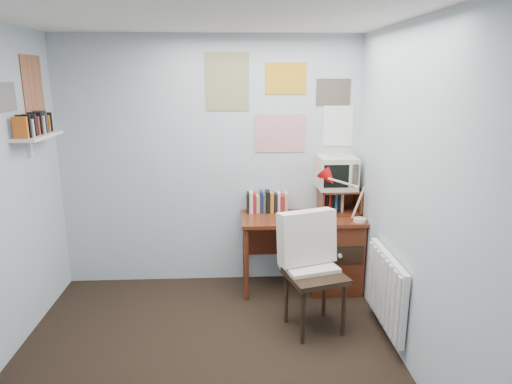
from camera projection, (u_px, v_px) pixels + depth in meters
back_wall at (211, 163)px, 4.59m from camera, size 3.00×0.02×2.50m
right_wall at (429, 211)px, 2.97m from camera, size 0.02×3.50×2.50m
ceiling at (191, 5)px, 2.59m from camera, size 3.00×3.50×0.02m
desk at (328, 250)px, 4.60m from camera, size 1.20×0.55×0.76m
desk_chair at (315, 276)px, 3.80m from camera, size 0.61×0.59×0.97m
desk_lamp at (361, 199)px, 4.29m from camera, size 0.37×0.34×0.44m
tv_riser at (339, 201)px, 4.59m from camera, size 0.40×0.30×0.25m
crt_tv at (337, 171)px, 4.53m from camera, size 0.38×0.35×0.35m
book_row at (276, 201)px, 4.63m from camera, size 0.60×0.14×0.22m
radiator at (386, 290)px, 3.71m from camera, size 0.09×0.80×0.60m
wall_shelf at (38, 136)px, 3.80m from camera, size 0.20×0.62×0.24m
posters_back at (281, 103)px, 4.47m from camera, size 1.20×0.01×0.90m
posters_left at (20, 89)px, 3.70m from camera, size 0.01×0.70×0.60m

